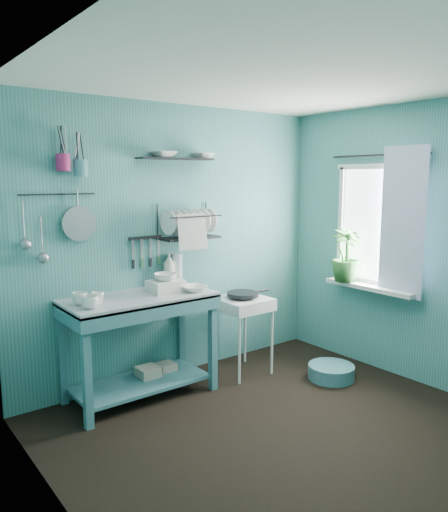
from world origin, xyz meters
TOP-DOWN VIEW (x-y plane):
  - floor at (0.00, 0.00)m, footprint 3.20×3.20m
  - ceiling at (0.00, 0.00)m, footprint 3.20×3.20m
  - wall_back at (0.00, 1.50)m, footprint 3.20×0.00m
  - wall_left at (-1.60, 0.00)m, footprint 0.00×3.00m
  - wall_right at (1.60, 0.00)m, footprint 0.00×3.00m
  - work_counter at (-0.56, 1.22)m, footprint 1.28×0.70m
  - mug_left at (-1.04, 1.06)m, footprint 0.12×0.12m
  - mug_mid at (-0.94, 1.16)m, footprint 0.14×0.14m
  - mug_right at (-1.06, 1.22)m, footprint 0.17×0.17m
  - wash_tub at (-0.31, 1.20)m, footprint 0.28×0.22m
  - tub_bowl at (-0.31, 1.20)m, footprint 0.19×0.19m
  - soap_bottle at (-0.14, 1.42)m, footprint 0.11×0.12m
  - water_bottle at (-0.04, 1.44)m, footprint 0.09×0.09m
  - counter_bowl at (-0.11, 1.07)m, footprint 0.22×0.22m
  - hotplate_stand at (0.47, 1.11)m, footprint 0.49×0.49m
  - frying_pan at (0.47, 1.11)m, footprint 0.30×0.30m
  - knife_strip at (-0.35, 1.47)m, footprint 0.32×0.03m
  - dish_rack at (0.05, 1.37)m, footprint 0.58×0.31m
  - upper_shelf at (-0.07, 1.40)m, footprint 0.71×0.23m
  - shelf_bowl_left at (-0.18, 1.40)m, footprint 0.23×0.23m
  - shelf_bowl_right at (0.23, 1.40)m, footprint 0.23×0.23m
  - utensil_cup_magenta at (-1.06, 1.42)m, footprint 0.11×0.11m
  - utensil_cup_teal at (-0.93, 1.42)m, footprint 0.11×0.11m
  - colander at (-0.95, 1.45)m, footprint 0.28×0.03m
  - ladle_outer at (-1.37, 1.46)m, footprint 0.01×0.01m
  - ladle_inner at (-1.25, 1.46)m, footprint 0.01×0.01m
  - hook_rail at (-1.10, 1.47)m, footprint 0.60×0.01m
  - window_glass at (1.59, 0.45)m, footprint 0.00×1.10m
  - windowsill at (1.50, 0.45)m, footprint 0.16×0.95m
  - curtain at (1.52, 0.15)m, footprint 0.00×1.35m
  - curtain_rod at (1.54, 0.45)m, footprint 0.02×1.05m
  - potted_plant at (1.46, 0.71)m, footprint 0.39×0.39m
  - storage_tin_large at (-0.46, 1.27)m, footprint 0.18×0.18m
  - storage_tin_small at (-0.26, 1.30)m, footprint 0.15×0.15m
  - floor_basin at (1.02, 0.48)m, footprint 0.43×0.43m

SIDE VIEW (x-z plane):
  - floor at x=0.00m, z-range 0.00..0.00m
  - floor_basin at x=1.02m, z-range 0.00..0.13m
  - storage_tin_small at x=-0.26m, z-range 0.00..0.20m
  - storage_tin_large at x=-0.46m, z-range 0.00..0.22m
  - hotplate_stand at x=0.47m, z-range 0.00..0.73m
  - work_counter at x=-0.56m, z-range 0.00..0.88m
  - frying_pan at x=0.47m, z-range 0.75..0.78m
  - windowsill at x=1.50m, z-range 0.79..0.83m
  - counter_bowl at x=-0.11m, z-range 0.88..0.93m
  - mug_mid at x=-0.94m, z-range 0.88..0.97m
  - mug_left at x=-1.04m, z-range 0.88..0.98m
  - mug_right at x=-1.06m, z-range 0.88..0.98m
  - wash_tub at x=-0.31m, z-range 0.88..0.98m
  - tub_bowl at x=-0.31m, z-range 0.98..1.04m
  - water_bottle at x=-0.04m, z-range 0.88..1.16m
  - soap_bottle at x=-0.14m, z-range 0.88..1.18m
  - potted_plant at x=1.46m, z-range 0.83..1.35m
  - wall_back at x=0.00m, z-range -0.35..2.85m
  - wall_left at x=-1.60m, z-range -0.25..2.75m
  - wall_right at x=1.60m, z-range -0.25..2.75m
  - knife_strip at x=-0.35m, z-range 1.31..1.34m
  - window_glass at x=1.59m, z-range 0.85..1.95m
  - ladle_inner at x=-1.25m, z-range 1.26..1.56m
  - curtain at x=1.52m, z-range 0.77..2.12m
  - dish_rack at x=0.05m, z-range 1.29..1.61m
  - colander at x=-0.95m, z-range 1.34..1.62m
  - ladle_outer at x=-1.37m, z-range 1.37..1.67m
  - hook_rail at x=-1.10m, z-range 1.71..1.72m
  - utensil_cup_teal at x=-0.93m, z-range 1.85..1.98m
  - utensil_cup_magenta at x=-1.06m, z-range 1.89..2.02m
  - upper_shelf at x=-0.07m, z-range 2.00..2.02m
  - shelf_bowl_right at x=0.23m, z-range 2.01..2.06m
  - curtain_rod at x=1.54m, z-range 2.04..2.06m
  - shelf_bowl_left at x=-0.18m, z-range 2.06..2.11m
  - ceiling at x=0.00m, z-range 2.50..2.50m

